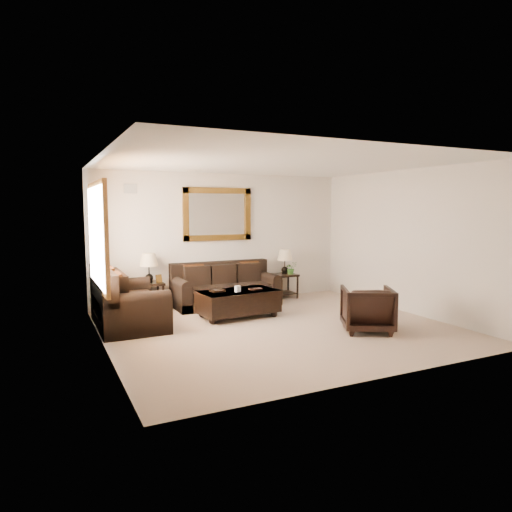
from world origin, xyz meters
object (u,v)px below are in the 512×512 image
end_table_right (285,266)px  sofa (225,290)px  loveseat (125,305)px  coffee_table (238,301)px  armchair (367,307)px  end_table_left (149,274)px

end_table_right → sofa: bearing=-174.7°
loveseat → coffee_table: 1.98m
sofa → armchair: bearing=-65.3°
loveseat → armchair: (3.46, -2.02, 0.04)m
loveseat → sofa: bearing=-68.4°
loveseat → armchair: size_ratio=2.20×
loveseat → armchair: 4.01m
loveseat → coffee_table: (1.97, -0.24, -0.06)m
coffee_table → armchair: size_ratio=1.88×
coffee_table → sofa: bearing=75.4°
sofa → coffee_table: sofa is taller
sofa → loveseat: bearing=-158.4°
end_table_right → coffee_table: (-1.65, -1.23, -0.39)m
sofa → end_table_left: (-1.51, 0.13, 0.41)m
end_table_right → armchair: bearing=-93.0°
end_table_left → armchair: 4.13m
end_table_right → coffee_table: size_ratio=0.71×
end_table_left → end_table_right: bearing=0.2°
armchair → coffee_table: bearing=-21.5°
sofa → end_table_right: (1.48, 0.14, 0.38)m
sofa → end_table_right: 1.53m
sofa → armchair: size_ratio=2.67×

